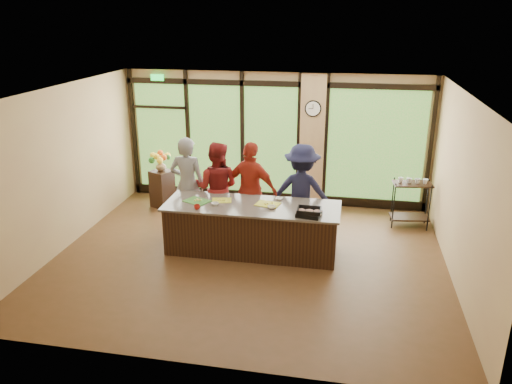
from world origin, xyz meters
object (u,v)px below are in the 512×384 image
at_px(island_base, 252,229).
at_px(bar_cart, 411,198).
at_px(cook_left, 188,185).
at_px(cook_right, 301,192).
at_px(flower_stand, 162,189).
at_px(roasting_pan, 309,214).

bearing_deg(island_base, bar_cart, 30.38).
bearing_deg(cook_left, bar_cart, -165.81).
height_order(island_base, cook_right, cook_right).
distance_m(flower_stand, bar_cart, 5.46).
bearing_deg(island_base, roasting_pan, -17.44).
relative_size(roasting_pan, flower_stand, 0.48).
height_order(island_base, bar_cart, bar_cart).
distance_m(island_base, flower_stand, 3.09).
bearing_deg(cook_right, flower_stand, -15.25).
xyz_separation_m(cook_left, cook_right, (2.27, 0.10, -0.03)).
height_order(cook_left, bar_cart, cook_left).
distance_m(island_base, bar_cart, 3.48).
xyz_separation_m(cook_right, flower_stand, (-3.28, 1.06, -0.52)).
relative_size(cook_right, flower_stand, 2.21).
relative_size(cook_left, cook_right, 1.04).
relative_size(cook_left, bar_cart, 1.87).
xyz_separation_m(cook_left, bar_cart, (4.45, 1.05, -0.35)).
distance_m(island_base, roasting_pan, 1.23).
height_order(island_base, flower_stand, island_base).
relative_size(island_base, cook_left, 1.59).
bearing_deg(flower_stand, roasting_pan, -7.11).
bearing_deg(cook_right, roasting_pan, 104.88).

